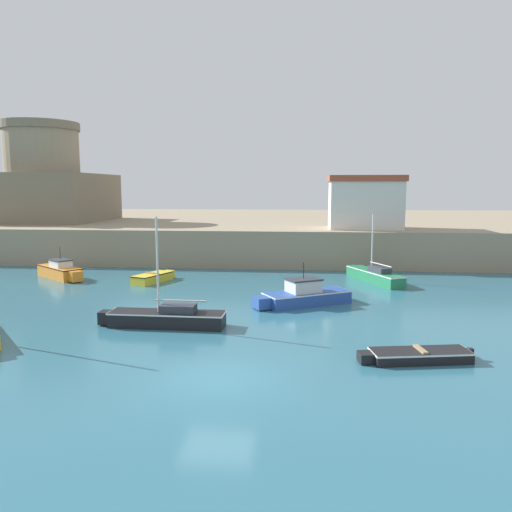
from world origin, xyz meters
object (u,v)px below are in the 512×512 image
at_px(fortress, 44,186).
at_px(harbor_shed_near_wharf, 365,202).
at_px(sailboat_black_0, 166,317).
at_px(dinghy_yellow_6, 154,277).
at_px(motorboat_orange_7, 61,271).
at_px(dinghy_black_5, 418,355).
at_px(motorboat_blue_1, 304,295).
at_px(sailboat_green_2, 374,275).

relative_size(fortress, harbor_shed_near_wharf, 1.95).
distance_m(sailboat_black_0, fortress, 34.95).
distance_m(sailboat_black_0, dinghy_yellow_6, 11.54).
distance_m(sailboat_black_0, motorboat_orange_7, 15.95).
xyz_separation_m(sailboat_black_0, dinghy_black_5, (10.69, -3.74, -0.21)).
distance_m(sailboat_black_0, harbor_shed_near_wharf, 24.09).
xyz_separation_m(sailboat_black_0, fortress, (-20.48, 27.64, 6.16)).
bearing_deg(dinghy_yellow_6, harbor_shed_near_wharf, 32.28).
height_order(sailboat_black_0, motorboat_orange_7, sailboat_black_0).
height_order(motorboat_blue_1, fortress, fortress).
xyz_separation_m(fortress, harbor_shed_near_wharf, (32.00, -7.04, -1.33)).
xyz_separation_m(motorboat_blue_1, harbor_shed_near_wharf, (5.07, 15.52, 4.75)).
xyz_separation_m(sailboat_green_2, dinghy_black_5, (-0.60, -16.08, -0.24)).
height_order(dinghy_black_5, dinghy_yellow_6, dinghy_yellow_6).
distance_m(sailboat_green_2, fortress, 35.79).
relative_size(sailboat_black_0, motorboat_orange_7, 1.32).
height_order(motorboat_orange_7, fortress, fortress).
bearing_deg(dinghy_black_5, sailboat_green_2, 87.86).
bearing_deg(sailboat_green_2, motorboat_blue_1, -123.66).
bearing_deg(dinghy_black_5, fortress, 134.81).
bearing_deg(dinghy_black_5, motorboat_blue_1, 115.66).
bearing_deg(dinghy_yellow_6, motorboat_blue_1, -29.23).
bearing_deg(motorboat_blue_1, fortress, 140.05).
xyz_separation_m(sailboat_green_2, motorboat_orange_7, (-22.23, -0.73, 0.06)).
relative_size(dinghy_black_5, dinghy_yellow_6, 1.18).
bearing_deg(sailboat_green_2, motorboat_orange_7, -178.11).
relative_size(sailboat_black_0, harbor_shed_near_wharf, 0.97).
bearing_deg(motorboat_blue_1, motorboat_orange_7, 159.43).
bearing_deg(dinghy_yellow_6, sailboat_green_2, 5.55).
bearing_deg(dinghy_yellow_6, sailboat_black_0, -70.30).
distance_m(motorboat_blue_1, dinghy_black_5, 9.79).
height_order(sailboat_green_2, motorboat_orange_7, sailboat_green_2).
bearing_deg(sailboat_black_0, motorboat_blue_1, 38.22).
bearing_deg(harbor_shed_near_wharf, dinghy_black_5, -91.95).
bearing_deg(fortress, sailboat_green_2, -25.72).
distance_m(dinghy_black_5, motorboat_orange_7, 26.52).
xyz_separation_m(sailboat_black_0, motorboat_blue_1, (6.45, 5.08, 0.08)).
distance_m(motorboat_blue_1, dinghy_yellow_6, 11.85).
height_order(dinghy_black_5, harbor_shed_near_wharf, harbor_shed_near_wharf).
distance_m(motorboat_blue_1, motorboat_orange_7, 18.58).
bearing_deg(sailboat_black_0, fortress, 126.54).
bearing_deg(motorboat_blue_1, sailboat_black_0, -141.78).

